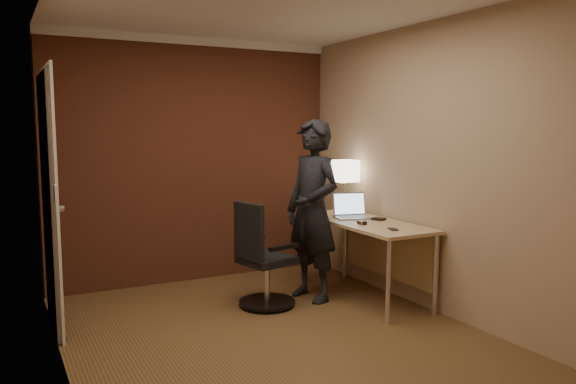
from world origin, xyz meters
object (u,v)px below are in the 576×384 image
object	(u,v)px
laptop	(351,211)
mouse	(362,222)
office_chair	(262,262)
phone	(393,229)
person	(313,210)
desk	(371,234)
wallet	(379,219)
desk_lamp	(345,172)

from	to	relation	value
laptop	mouse	world-z (taller)	laptop
office_chair	laptop	bearing A→B (deg)	3.49
phone	person	xyz separation A→B (m)	(-0.40, 0.67, 0.10)
mouse	office_chair	distance (m)	0.97
office_chair	person	distance (m)	0.68
office_chair	desk	bearing A→B (deg)	-9.25
desk	wallet	xyz separation A→B (m)	(0.07, -0.03, 0.14)
desk_lamp	wallet	xyz separation A→B (m)	(0.01, -0.56, -0.41)
desk_lamp	phone	distance (m)	1.12
wallet	person	distance (m)	0.64
desk	office_chair	xyz separation A→B (m)	(-1.05, 0.17, -0.19)
phone	laptop	bearing A→B (deg)	102.64
desk	desk_lamp	xyz separation A→B (m)	(0.06, 0.53, 0.55)
desk	mouse	xyz separation A→B (m)	(-0.20, -0.14, 0.14)
desk	person	world-z (taller)	person
desk_lamp	laptop	bearing A→B (deg)	-112.25
desk_lamp	mouse	size ratio (longest dim) A/B	5.35
desk_lamp	person	world-z (taller)	person
wallet	phone	bearing A→B (deg)	-112.92
desk_lamp	office_chair	bearing A→B (deg)	-162.03
desk	laptop	xyz separation A→B (m)	(-0.07, 0.23, 0.19)
desk_lamp	laptop	xyz separation A→B (m)	(-0.12, -0.30, -0.35)
phone	desk_lamp	bearing A→B (deg)	97.24
desk	office_chair	bearing A→B (deg)	170.75
phone	office_chair	xyz separation A→B (m)	(-0.93, 0.66, -0.33)
office_chair	person	xyz separation A→B (m)	(0.53, 0.01, 0.42)
phone	mouse	bearing A→B (deg)	119.89
laptop	wallet	xyz separation A→B (m)	(0.14, -0.26, -0.05)
laptop	mouse	bearing A→B (deg)	-110.04
mouse	office_chair	size ratio (longest dim) A/B	0.11
desk	person	size ratio (longest dim) A/B	0.90
laptop	office_chair	distance (m)	1.06
desk	laptop	size ratio (longest dim) A/B	3.92
desk_lamp	wallet	bearing A→B (deg)	-88.67
desk	person	distance (m)	0.60
laptop	phone	world-z (taller)	laptop
desk_lamp	office_chair	size ratio (longest dim) A/B	0.58
mouse	office_chair	xyz separation A→B (m)	(-0.85, 0.31, -0.34)
desk	wallet	distance (m)	0.16
wallet	person	xyz separation A→B (m)	(-0.59, 0.21, 0.09)
laptop	person	xyz separation A→B (m)	(-0.46, -0.05, 0.04)
laptop	phone	xyz separation A→B (m)	(-0.06, -0.72, -0.06)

